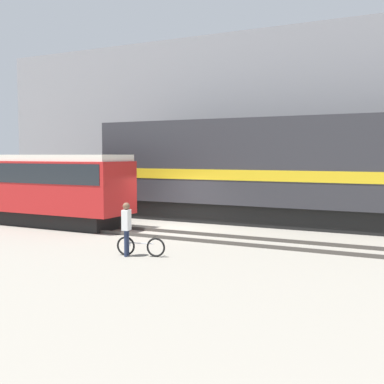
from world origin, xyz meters
name	(u,v)px	position (x,y,z in m)	size (l,w,h in m)	color
ground_plane	(172,229)	(0.00, 0.00, 0.00)	(120.00, 120.00, 0.00)	gray
track_near	(152,233)	(0.00, -1.70, 0.07)	(60.00, 1.51, 0.14)	#47423D
track_far	(205,218)	(0.00, 3.51, 0.07)	(60.00, 1.51, 0.14)	#47423D
building_backdrop	(252,125)	(0.00, 10.56, 5.28)	(35.03, 6.00, 10.56)	gray
freight_locomotive	(283,170)	(4.18, 3.51, 2.67)	(18.96, 3.04, 5.71)	black
streetcar	(39,185)	(-6.41, -1.70, 1.95)	(9.65, 2.54, 3.40)	black
bicycle	(141,246)	(1.98, -5.62, 0.33)	(1.68, 0.57, 0.71)	black
person	(126,223)	(1.58, -5.87, 1.11)	(0.30, 0.40, 1.81)	#232D4C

